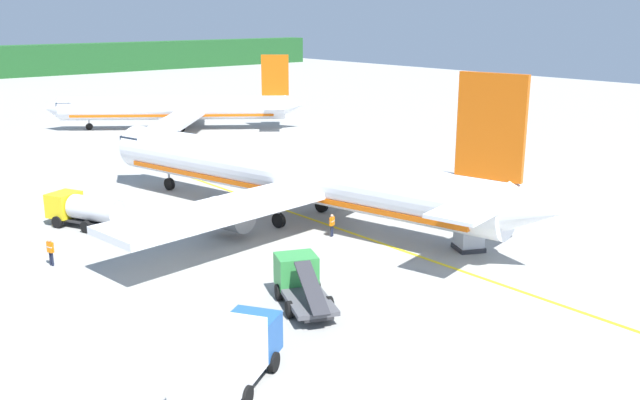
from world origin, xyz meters
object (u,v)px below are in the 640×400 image
(cargo_container_near, at_px, (469,238))
(crew_loader_left, at_px, (434,210))
(crew_marshaller, at_px, (332,223))
(service_truck_baggage, at_px, (300,281))
(crew_loader_right, at_px, (50,250))
(airliner_foreground, at_px, (291,175))
(service_truck_fuel, at_px, (229,358))
(service_truck_catering, at_px, (85,209))
(cargo_container_mid, at_px, (510,207))
(airliner_mid_apron, at_px, (177,108))

(cargo_container_near, relative_size, crew_loader_left, 1.40)
(crew_marshaller, bearing_deg, crew_loader_left, -17.07)
(service_truck_baggage, bearing_deg, crew_loader_left, 16.77)
(service_truck_baggage, xyz_separation_m, crew_marshaller, (8.91, 7.57, -0.24))
(service_truck_baggage, bearing_deg, crew_loader_right, 120.25)
(crew_loader_left, bearing_deg, cargo_container_near, -117.75)
(airliner_foreground, bearing_deg, cargo_container_near, -72.41)
(service_truck_fuel, distance_m, service_truck_catering, 26.94)
(service_truck_catering, height_order, cargo_container_mid, service_truck_catering)
(service_truck_catering, distance_m, crew_loader_right, 8.19)
(airliner_foreground, bearing_deg, crew_marshaller, -97.29)
(service_truck_catering, bearing_deg, airliner_foreground, -30.93)
(service_truck_baggage, bearing_deg, cargo_container_mid, 4.95)
(service_truck_catering, xyz_separation_m, cargo_container_mid, (25.59, -19.14, -0.41))
(service_truck_fuel, bearing_deg, airliner_foreground, 46.36)
(service_truck_baggage, height_order, cargo_container_mid, service_truck_baggage)
(airliner_foreground, bearing_deg, service_truck_fuel, -133.64)
(service_truck_baggage, xyz_separation_m, service_truck_catering, (-3.57, 21.05, 0.20))
(cargo_container_mid, bearing_deg, airliner_mid_apron, 88.12)
(airliner_foreground, relative_size, crew_loader_right, 23.25)
(cargo_container_mid, bearing_deg, service_truck_baggage, -175.05)
(service_truck_catering, height_order, crew_loader_right, service_truck_catering)
(crew_loader_right, bearing_deg, cargo_container_near, -33.85)
(airliner_foreground, height_order, crew_loader_right, airliner_foreground)
(crew_loader_right, bearing_deg, airliner_foreground, -4.20)
(airliner_mid_apron, xyz_separation_m, cargo_container_mid, (-1.79, -54.69, -1.85))
(crew_marshaller, bearing_deg, cargo_container_mid, -23.36)
(service_truck_baggage, xyz_separation_m, crew_loader_left, (16.95, 5.11, -0.19))
(service_truck_baggage, height_order, service_truck_catering, service_truck_baggage)
(service_truck_fuel, height_order, cargo_container_near, service_truck_fuel)
(service_truck_baggage, distance_m, crew_loader_left, 17.70)
(service_truck_baggage, xyz_separation_m, cargo_container_near, (13.97, -0.56, -0.32))
(cargo_container_near, bearing_deg, service_truck_fuel, -167.42)
(service_truck_catering, relative_size, crew_marshaller, 3.92)
(service_truck_baggage, xyz_separation_m, cargo_container_mid, (22.03, 1.91, -0.20))
(airliner_foreground, distance_m, service_truck_fuel, 25.83)
(cargo_container_near, bearing_deg, crew_loader_left, 62.25)
(airliner_foreground, relative_size, crew_marshaller, 25.40)
(service_truck_catering, bearing_deg, service_truck_baggage, -80.39)
(crew_loader_left, bearing_deg, airliner_foreground, 132.32)
(service_truck_baggage, relative_size, cargo_container_mid, 2.90)
(service_truck_catering, height_order, crew_marshaller, service_truck_catering)
(service_truck_catering, height_order, crew_loader_left, service_truck_catering)
(airliner_mid_apron, height_order, service_truck_catering, airliner_mid_apron)
(crew_loader_right, bearing_deg, airliner_mid_apron, 52.56)
(service_truck_fuel, xyz_separation_m, cargo_container_near, (22.13, 4.94, -0.71))
(airliner_mid_apron, bearing_deg, service_truck_baggage, -112.82)
(airliner_foreground, relative_size, crew_loader_left, 24.36)
(service_truck_fuel, bearing_deg, crew_loader_left, 22.89)
(airliner_mid_apron, height_order, cargo_container_mid, airliner_mid_apron)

